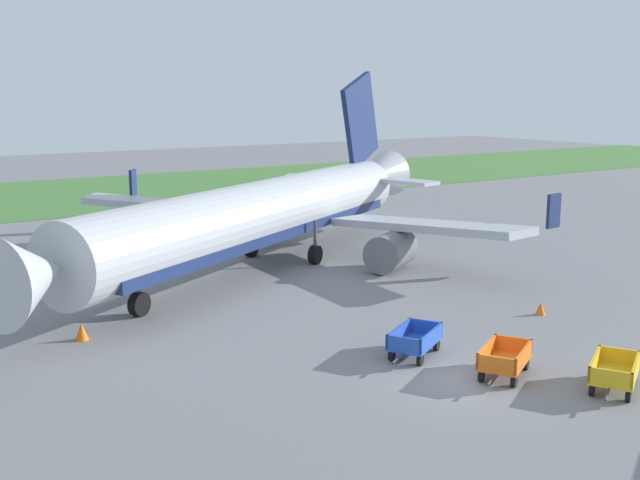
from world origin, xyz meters
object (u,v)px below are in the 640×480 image
at_px(airplane, 269,213).
at_px(traffic_cone_near_plane, 541,308).
at_px(traffic_cone_mid_apron, 82,332).
at_px(baggage_cart_nearest, 614,372).
at_px(baggage_cart_third_in_row, 415,340).
at_px(baggage_cart_second_in_row, 505,359).

height_order(airplane, traffic_cone_near_plane, airplane).
xyz_separation_m(traffic_cone_near_plane, traffic_cone_mid_apron, (-18.32, 7.89, 0.06)).
xyz_separation_m(baggage_cart_nearest, traffic_cone_mid_apron, (-13.41, 15.20, -0.24)).
bearing_deg(baggage_cart_third_in_row, traffic_cone_near_plane, 6.93).
relative_size(airplane, baggage_cart_third_in_row, 9.95).
height_order(airplane, baggage_cart_nearest, airplane).
xyz_separation_m(baggage_cart_nearest, baggage_cart_third_in_row, (-3.41, 6.30, 0.00)).
distance_m(baggage_cart_nearest, traffic_cone_near_plane, 8.81).
height_order(baggage_cart_third_in_row, traffic_cone_near_plane, baggage_cart_third_in_row).
bearing_deg(airplane, baggage_cart_second_in_row, -95.58).
bearing_deg(baggage_cart_second_in_row, baggage_cart_nearest, -54.04).
xyz_separation_m(baggage_cart_nearest, baggage_cart_second_in_row, (-2.13, 2.94, 0.00)).
height_order(baggage_cart_nearest, baggage_cart_second_in_row, same).
distance_m(baggage_cart_second_in_row, baggage_cart_third_in_row, 3.60).
xyz_separation_m(baggage_cart_second_in_row, baggage_cart_third_in_row, (-1.28, 3.36, 0.00)).
height_order(airplane, baggage_cart_third_in_row, airplane).
xyz_separation_m(airplane, traffic_cone_mid_apron, (-13.23, -7.67, -2.69)).
relative_size(traffic_cone_near_plane, traffic_cone_mid_apron, 0.83).
bearing_deg(traffic_cone_mid_apron, baggage_cart_second_in_row, -47.38).
bearing_deg(airplane, baggage_cart_nearest, -89.54).
xyz_separation_m(airplane, traffic_cone_near_plane, (5.09, -15.56, -2.75)).
distance_m(airplane, traffic_cone_near_plane, 16.60).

